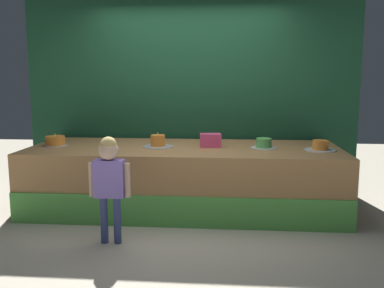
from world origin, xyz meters
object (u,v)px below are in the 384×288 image
donut (106,145)px  cake_center_left (158,142)px  cake_center_right (264,144)px  cake_far_right (320,146)px  pink_box (211,140)px  child_figure (109,175)px  cake_far_left (55,141)px

donut → cake_center_left: (0.62, 0.02, 0.04)m
cake_center_right → cake_far_right: (0.62, -0.10, -0.01)m
donut → cake_far_right: size_ratio=0.38×
donut → pink_box: bearing=3.0°
child_figure → cake_far_right: size_ratio=2.88×
pink_box → donut: size_ratio=1.80×
pink_box → cake_far_left: bearing=-177.8°
donut → cake_center_right: bearing=0.9°
child_figure → cake_far_right: (2.14, 1.02, 0.14)m
cake_far_left → cake_center_left: 1.24m
cake_far_right → pink_box: bearing=173.7°
cake_center_left → cake_far_left: bearing=-178.8°
cake_center_left → cake_far_right: (1.86, -0.09, -0.01)m
cake_center_right → donut: bearing=-179.1°
cake_center_left → cake_center_right: (1.24, 0.01, -0.01)m
cake_center_right → cake_center_left: bearing=-179.5°
cake_center_right → pink_box: bearing=176.9°
cake_far_left → donut: bearing=0.5°
donut → cake_center_right: (1.86, 0.03, 0.03)m
child_figure → cake_center_left: size_ratio=2.86×
child_figure → donut: 1.15m
cake_far_right → cake_center_left: bearing=177.2°
cake_far_right → child_figure: bearing=-154.6°
cake_far_left → cake_far_right: (3.10, -0.07, -0.01)m
pink_box → cake_far_right: pink_box is taller
donut → cake_center_left: bearing=1.8°
child_figure → cake_center_right: (1.52, 1.12, 0.14)m
donut → cake_far_right: 2.48m
child_figure → cake_center_right: size_ratio=3.51×
donut → cake_center_right: cake_center_right is taller
donut → cake_far_left: bearing=-179.5°
donut → cake_center_left: size_ratio=0.38×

